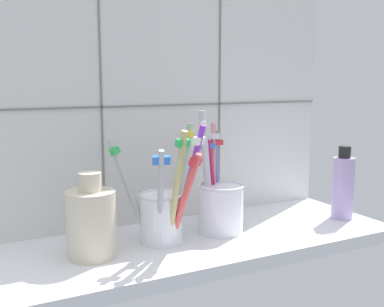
% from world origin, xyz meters
% --- Properties ---
extents(counter_slab, '(0.64, 0.22, 0.02)m').
position_xyz_m(counter_slab, '(0.00, 0.00, 0.01)').
color(counter_slab, silver).
rests_on(counter_slab, ground).
extents(tile_wall_back, '(0.64, 0.02, 0.45)m').
position_xyz_m(tile_wall_back, '(0.00, 0.12, 0.22)').
color(tile_wall_back, silver).
rests_on(tile_wall_back, ground).
extents(toothbrush_cup_left, '(0.12, 0.12, 0.18)m').
position_xyz_m(toothbrush_cup_left, '(-0.05, 0.00, 0.07)').
color(toothbrush_cup_left, white).
rests_on(toothbrush_cup_left, counter_slab).
extents(toothbrush_cup_right, '(0.07, 0.08, 0.19)m').
position_xyz_m(toothbrush_cup_right, '(0.05, 0.01, 0.07)').
color(toothbrush_cup_right, white).
rests_on(toothbrush_cup_right, counter_slab).
extents(ceramic_vase, '(0.07, 0.07, 0.12)m').
position_xyz_m(ceramic_vase, '(-0.16, -0.00, 0.07)').
color(ceramic_vase, beige).
rests_on(ceramic_vase, counter_slab).
extents(soap_bottle, '(0.04, 0.04, 0.13)m').
position_xyz_m(soap_bottle, '(0.28, -0.02, 0.08)').
color(soap_bottle, '#B29BD4').
rests_on(soap_bottle, counter_slab).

